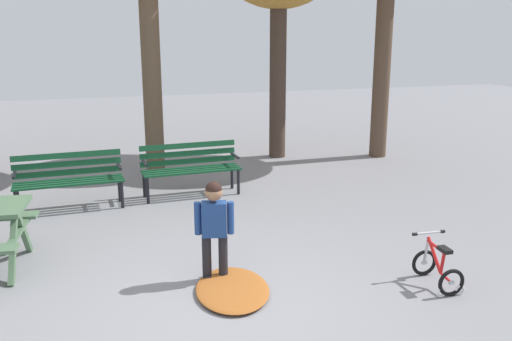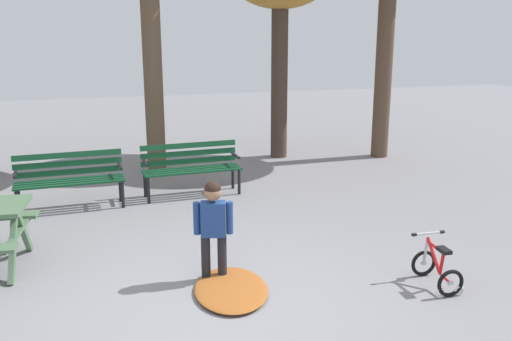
% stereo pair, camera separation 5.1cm
% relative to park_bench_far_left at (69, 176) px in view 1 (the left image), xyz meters
% --- Properties ---
extents(ground, '(36.00, 36.00, 0.00)m').
position_rel_park_bench_far_left_xyz_m(ground, '(1.45, -3.73, -0.51)').
color(ground, gray).
extents(park_bench_far_left, '(1.62, 0.53, 0.85)m').
position_rel_park_bench_far_left_xyz_m(park_bench_far_left, '(0.00, 0.00, 0.00)').
color(park_bench_far_left, '#144728').
rests_on(park_bench_far_left, ground).
extents(park_bench_left, '(1.62, 0.53, 0.85)m').
position_rel_park_bench_far_left_xyz_m(park_bench_left, '(1.90, 0.18, 0.00)').
color(park_bench_left, '#144728').
rests_on(park_bench_left, ground).
extents(child_standing, '(0.42, 0.22, 1.12)m').
position_rel_park_bench_far_left_xyz_m(child_standing, '(1.55, -3.10, 0.15)').
color(child_standing, black).
rests_on(child_standing, ground).
extents(kids_bicycle, '(0.39, 0.57, 0.54)m').
position_rel_park_bench_far_left_xyz_m(kids_bicycle, '(3.80, -3.95, -0.31)').
color(kids_bicycle, black).
rests_on(kids_bicycle, ground).
extents(leaf_pile, '(0.93, 1.21, 0.07)m').
position_rel_park_bench_far_left_xyz_m(leaf_pile, '(1.65, -3.45, -0.48)').
color(leaf_pile, '#9E5623').
rests_on(leaf_pile, ground).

